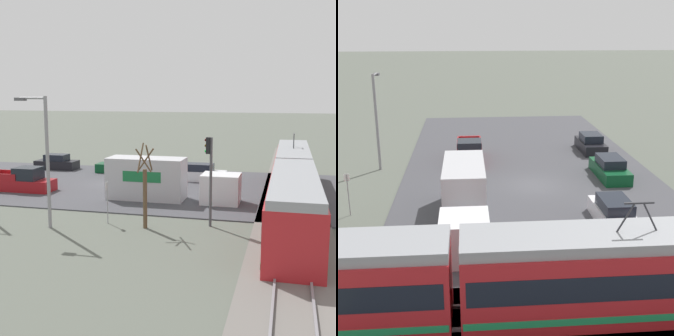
% 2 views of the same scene
% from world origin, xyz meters
% --- Properties ---
extents(ground_plane, '(320.00, 320.00, 0.00)m').
position_xyz_m(ground_plane, '(0.00, 0.00, 0.00)').
color(ground_plane, '#565B51').
extents(road_surface, '(18.32, 48.77, 0.08)m').
position_xyz_m(road_surface, '(0.00, 0.00, 0.04)').
color(road_surface, '#424247').
rests_on(road_surface, ground).
extents(rail_bed, '(62.97, 4.40, 0.22)m').
position_xyz_m(rail_bed, '(0.00, 14.82, 0.05)').
color(rail_bed, slate).
rests_on(rail_bed, ground).
extents(light_rail_tram, '(26.27, 2.67, 4.50)m').
position_xyz_m(light_rail_tram, '(5.01, 14.82, 1.72)').
color(light_rail_tram, '#B21E23').
rests_on(light_rail_tram, ground).
extents(box_truck, '(2.36, 9.60, 3.03)m').
position_xyz_m(box_truck, '(4.71, 5.80, 1.48)').
color(box_truck, silver).
rests_on(box_truck, ground).
extents(pickup_truck, '(2.02, 5.55, 1.89)m').
position_xyz_m(pickup_truck, '(4.32, -6.10, 0.79)').
color(pickup_truck, maroon).
rests_on(pickup_truck, ground).
extents(sedan_car_0, '(1.78, 4.70, 1.50)m').
position_xyz_m(sedan_car_0, '(-3.47, 6.86, 0.70)').
color(sedan_car_0, silver).
rests_on(sedan_car_0, ground).
extents(sedan_car_1, '(1.89, 4.27, 1.52)m').
position_xyz_m(sedan_car_1, '(-6.18, -8.50, 0.70)').
color(sedan_car_1, black).
rests_on(sedan_car_1, ground).
extents(sedan_car_2, '(1.87, 4.73, 1.50)m').
position_xyz_m(sedan_car_2, '(-5.72, -1.36, 0.70)').
color(sedan_car_2, '#0C4723').
rests_on(sedan_car_2, ground).
extents(street_lamp_near_crossing, '(0.36, 1.95, 7.21)m').
position_xyz_m(street_lamp_near_crossing, '(11.15, -5.01, 4.21)').
color(street_lamp_near_crossing, gray).
rests_on(street_lamp_near_crossing, ground).
extents(no_parking_sign, '(0.32, 0.08, 2.52)m').
position_xyz_m(no_parking_sign, '(11.37, 4.09, 1.52)').
color(no_parking_sign, gray).
rests_on(no_parking_sign, ground).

